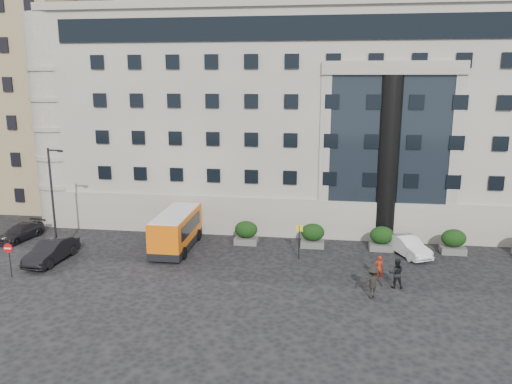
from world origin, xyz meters
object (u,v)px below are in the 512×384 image
(parked_car_b, at_px, (51,251))
(pedestrian_a, at_px, (379,268))
(hedge_e, at_px, (453,241))
(no_entry_sign, at_px, (9,253))
(hedge_d, at_px, (382,238))
(bus_stop_sign, at_px, (299,236))
(white_taxi, at_px, (408,246))
(hedge_c, at_px, (313,235))
(red_truck, at_px, (65,198))
(pedestrian_c, at_px, (373,282))
(hedge_b, at_px, (246,232))
(parked_car_d, at_px, (95,209))
(street_lamp, at_px, (53,199))
(hedge_a, at_px, (182,230))
(pedestrian_b, at_px, (396,273))
(parked_car_c, at_px, (21,232))
(minibus, at_px, (176,229))

(parked_car_b, bearing_deg, pedestrian_a, 3.61)
(hedge_e, bearing_deg, no_entry_sign, -163.48)
(hedge_d, bearing_deg, bus_stop_sign, -155.34)
(white_taxi, bearing_deg, hedge_c, 146.28)
(red_truck, distance_m, pedestrian_c, 31.78)
(hedge_c, xyz_separation_m, white_taxi, (6.98, -0.90, -0.22))
(hedge_b, relative_size, bus_stop_sign, 0.73)
(red_truck, distance_m, parked_car_b, 13.79)
(parked_car_b, bearing_deg, parked_car_d, 105.27)
(pedestrian_c, bearing_deg, hedge_e, -140.53)
(hedge_c, height_order, red_truck, red_truck)
(parked_car_b, xyz_separation_m, parked_car_d, (-2.42, 11.81, -0.09))
(no_entry_sign, distance_m, parked_car_d, 14.93)
(hedge_b, relative_size, hedge_d, 1.00)
(hedge_e, bearing_deg, white_taxi, -165.32)
(red_truck, bearing_deg, street_lamp, -76.40)
(hedge_a, distance_m, pedestrian_b, 17.26)
(hedge_c, xyz_separation_m, pedestrian_c, (3.78, -8.74, 0.06))
(hedge_e, xyz_separation_m, parked_car_b, (-28.66, -5.81, -0.14))
(no_entry_sign, bearing_deg, pedestrian_a, 7.16)
(hedge_e, bearing_deg, hedge_d, 180.00)
(hedge_a, bearing_deg, no_entry_sign, -135.52)
(no_entry_sign, xyz_separation_m, pedestrian_c, (23.18, 0.10, -0.67))
(parked_car_c, distance_m, pedestrian_c, 28.12)
(hedge_a, distance_m, no_entry_sign, 12.64)
(hedge_b, xyz_separation_m, parked_car_b, (-13.06, -5.81, -0.14))
(no_entry_sign, height_order, parked_car_b, no_entry_sign)
(parked_car_b, height_order, white_taxi, parked_car_b)
(parked_car_b, bearing_deg, white_taxi, 14.71)
(hedge_b, bearing_deg, hedge_e, 0.00)
(hedge_e, distance_m, pedestrian_b, 8.67)
(minibus, height_order, red_truck, red_truck)
(parked_car_d, bearing_deg, pedestrian_b, -21.91)
(parked_car_b, bearing_deg, bus_stop_sign, 13.52)
(hedge_c, height_order, bus_stop_sign, bus_stop_sign)
(hedge_d, bearing_deg, street_lamp, -168.47)
(street_lamp, relative_size, parked_car_b, 1.66)
(parked_car_b, distance_m, pedestrian_a, 22.69)
(hedge_e, height_order, minibus, minibus)
(red_truck, bearing_deg, hedge_e, -23.57)
(hedge_a, xyz_separation_m, parked_car_d, (-10.27, 6.00, -0.22))
(hedge_e, relative_size, bus_stop_sign, 0.73)
(street_lamp, bearing_deg, red_truck, 116.12)
(street_lamp, bearing_deg, bus_stop_sign, 6.54)
(hedge_a, xyz_separation_m, bus_stop_sign, (9.50, -2.80, 0.80))
(hedge_d, xyz_separation_m, minibus, (-15.48, -1.87, 0.64))
(red_truck, height_order, pedestrian_c, red_truck)
(hedge_c, height_order, hedge_d, same)
(pedestrian_c, bearing_deg, pedestrian_a, -116.07)
(hedge_a, relative_size, parked_car_c, 0.43)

